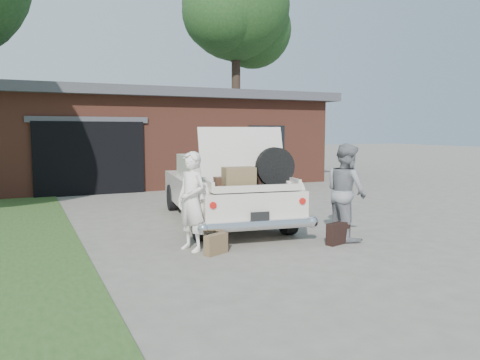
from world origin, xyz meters
name	(u,v)px	position (x,y,z in m)	size (l,w,h in m)	color
ground	(256,251)	(0.00, 0.00, 0.00)	(90.00, 90.00, 0.00)	gray
house	(144,137)	(0.98, 11.47, 1.67)	(12.80, 7.80, 3.30)	brown
tree_right	(237,14)	(6.63, 15.05, 7.67)	(6.10, 5.30, 10.67)	#38281E
sedan	(223,188)	(0.51, 2.53, 0.72)	(2.59, 5.13, 2.00)	beige
woman_left	(192,201)	(-0.91, 0.49, 0.81)	(0.59, 0.39, 1.61)	white
woman_right	(346,192)	(1.84, 0.08, 0.86)	(0.83, 0.65, 1.71)	gray
suitcase_left	(216,244)	(-0.65, 0.10, 0.16)	(0.42, 0.13, 0.32)	brown
suitcase_right	(338,233)	(1.50, -0.17, 0.19)	(0.48, 0.15, 0.37)	black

